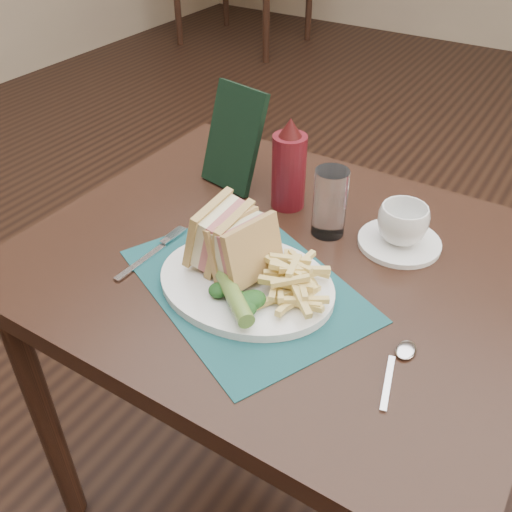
% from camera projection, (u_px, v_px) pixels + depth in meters
% --- Properties ---
extents(floor, '(7.00, 7.00, 0.00)m').
position_uv_depth(floor, '(355.00, 362.00, 1.81)').
color(floor, black).
rests_on(floor, ground).
extents(table_main, '(0.90, 0.75, 0.75)m').
position_uv_depth(table_main, '(278.00, 390.00, 1.25)').
color(table_main, black).
rests_on(table_main, ground).
extents(placemat, '(0.48, 0.43, 0.00)m').
position_uv_depth(placemat, '(246.00, 285.00, 0.95)').
color(placemat, '#174649').
rests_on(placemat, table_main).
extents(plate, '(0.31, 0.25, 0.01)m').
position_uv_depth(plate, '(246.00, 283.00, 0.94)').
color(plate, white).
rests_on(plate, placemat).
extents(sandwich_half_a, '(0.09, 0.12, 0.11)m').
position_uv_depth(sandwich_half_a, '(208.00, 230.00, 0.95)').
color(sandwich_half_a, tan).
rests_on(sandwich_half_a, plate).
extents(sandwich_half_b, '(0.10, 0.12, 0.11)m').
position_uv_depth(sandwich_half_b, '(236.00, 243.00, 0.92)').
color(sandwich_half_b, tan).
rests_on(sandwich_half_b, plate).
extents(kale_garnish, '(0.11, 0.08, 0.03)m').
position_uv_depth(kale_garnish, '(233.00, 296.00, 0.88)').
color(kale_garnish, '#153A16').
rests_on(kale_garnish, plate).
extents(pickle_spear, '(0.11, 0.10, 0.03)m').
position_uv_depth(pickle_spear, '(234.00, 297.00, 0.87)').
color(pickle_spear, '#54772D').
rests_on(pickle_spear, plate).
extents(fries_pile, '(0.18, 0.20, 0.05)m').
position_uv_depth(fries_pile, '(291.00, 278.00, 0.90)').
color(fries_pile, '#EDD276').
rests_on(fries_pile, plate).
extents(fork, '(0.04, 0.17, 0.01)m').
position_uv_depth(fork, '(152.00, 251.00, 1.01)').
color(fork, silver).
rests_on(fork, placemat).
extents(spoon, '(0.07, 0.15, 0.01)m').
position_uv_depth(spoon, '(395.00, 369.00, 0.80)').
color(spoon, silver).
rests_on(spoon, table_main).
extents(saucer, '(0.20, 0.20, 0.01)m').
position_uv_depth(saucer, '(399.00, 242.00, 1.04)').
color(saucer, white).
rests_on(saucer, table_main).
extents(coffee_cup, '(0.13, 0.13, 0.07)m').
position_uv_depth(coffee_cup, '(403.00, 224.00, 1.01)').
color(coffee_cup, white).
rests_on(coffee_cup, saucer).
extents(drinking_glass, '(0.07, 0.07, 0.13)m').
position_uv_depth(drinking_glass, '(330.00, 203.00, 1.03)').
color(drinking_glass, white).
rests_on(drinking_glass, table_main).
extents(ketchup_bottle, '(0.09, 0.09, 0.19)m').
position_uv_depth(ketchup_bottle, '(289.00, 163.00, 1.09)').
color(ketchup_bottle, '#500D14').
rests_on(ketchup_bottle, table_main).
extents(check_presenter, '(0.14, 0.10, 0.20)m').
position_uv_depth(check_presenter, '(234.00, 138.00, 1.16)').
color(check_presenter, black).
rests_on(check_presenter, table_main).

